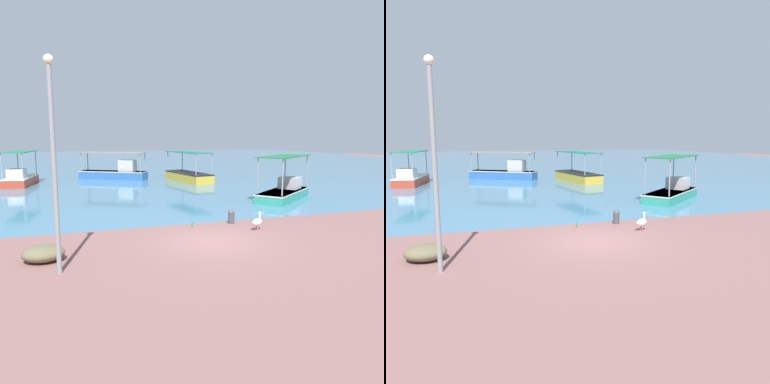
% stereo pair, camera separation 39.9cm
% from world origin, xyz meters
% --- Properties ---
extents(ground, '(120.00, 120.00, 0.00)m').
position_xyz_m(ground, '(0.00, 0.00, 0.00)').
color(ground, '#885B58').
extents(harbor_water, '(110.00, 90.00, 0.00)m').
position_xyz_m(harbor_water, '(0.00, 48.00, 0.00)').
color(harbor_water, teal).
rests_on(harbor_water, ground).
extents(fishing_boat_far_right, '(2.90, 6.21, 2.61)m').
position_xyz_m(fishing_boat_far_right, '(5.13, 18.88, 0.56)').
color(fishing_boat_far_right, gold).
rests_on(fishing_boat_far_right, harbor_water).
extents(fishing_boat_outer, '(5.27, 4.72, 2.78)m').
position_xyz_m(fishing_boat_outer, '(7.97, 7.68, 0.57)').
color(fishing_boat_outer, teal).
rests_on(fishing_boat_outer, harbor_water).
extents(fishing_boat_center, '(6.27, 4.70, 2.51)m').
position_xyz_m(fishing_boat_center, '(-0.91, 22.62, 0.66)').
color(fishing_boat_center, '#3065AE').
rests_on(fishing_boat_center, harbor_water).
extents(fishing_boat_far_left, '(2.50, 5.36, 2.77)m').
position_xyz_m(fishing_boat_far_left, '(-8.92, 20.60, 0.61)').
color(fishing_boat_far_left, '#C24028').
rests_on(fishing_boat_far_left, harbor_water).
extents(pelican, '(0.77, 0.48, 0.80)m').
position_xyz_m(pelican, '(2.46, 0.97, 0.38)').
color(pelican, '#E0997A').
rests_on(pelican, ground).
extents(lamp_post, '(0.28, 0.28, 6.20)m').
position_xyz_m(lamp_post, '(-5.51, -1.73, 3.46)').
color(lamp_post, gray).
rests_on(lamp_post, ground).
extents(mooring_bollard, '(0.31, 0.31, 0.65)m').
position_xyz_m(mooring_bollard, '(1.93, 2.51, 0.35)').
color(mooring_bollard, '#47474C').
rests_on(mooring_bollard, ground).
extents(net_pile, '(1.34, 1.14, 0.53)m').
position_xyz_m(net_pile, '(-6.02, -0.46, 0.26)').
color(net_pile, '#6A6444').
rests_on(net_pile, ground).
extents(glass_bottle, '(0.07, 0.07, 0.27)m').
position_xyz_m(glass_bottle, '(-0.04, 2.30, 0.11)').
color(glass_bottle, '#3F7F4C').
rests_on(glass_bottle, ground).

